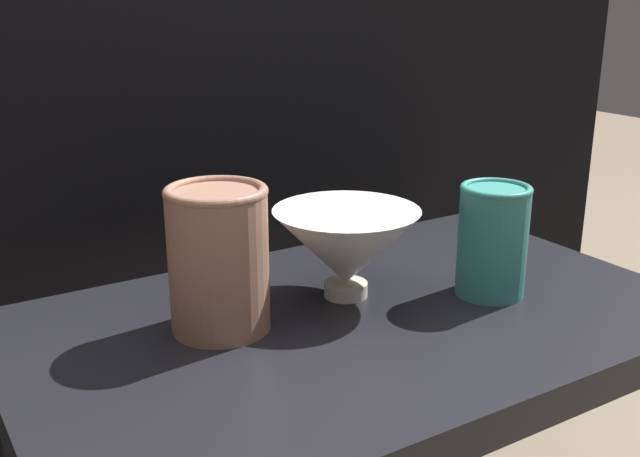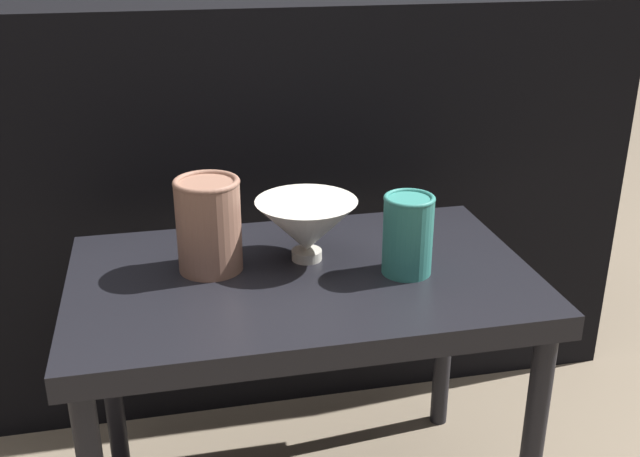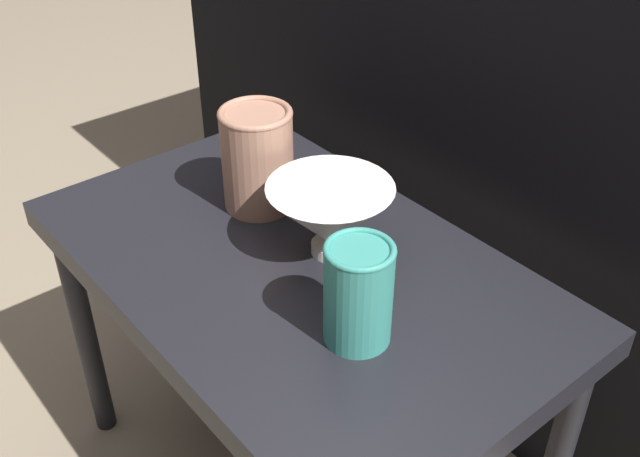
% 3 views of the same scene
% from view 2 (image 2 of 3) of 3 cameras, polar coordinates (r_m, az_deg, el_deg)
% --- Properties ---
extents(table, '(0.75, 0.46, 0.49)m').
position_cam_2_polar(table, '(1.24, -1.36, -5.67)').
color(table, black).
rests_on(table, ground_plane).
extents(couch_backdrop, '(1.60, 0.50, 0.87)m').
position_cam_2_polar(couch_backdrop, '(1.77, -5.00, 3.21)').
color(couch_backdrop, black).
rests_on(couch_backdrop, ground_plane).
extents(bowl, '(0.17, 0.17, 0.10)m').
position_cam_2_polar(bowl, '(1.24, -1.04, 0.17)').
color(bowl, silver).
rests_on(bowl, table).
extents(vase_textured_left, '(0.11, 0.11, 0.15)m').
position_cam_2_polar(vase_textured_left, '(1.21, -8.47, 0.38)').
color(vase_textured_left, '#996B56').
rests_on(vase_textured_left, table).
extents(vase_colorful_right, '(0.08, 0.08, 0.13)m').
position_cam_2_polar(vase_colorful_right, '(1.20, 6.71, -0.39)').
color(vase_colorful_right, teal).
rests_on(vase_colorful_right, table).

